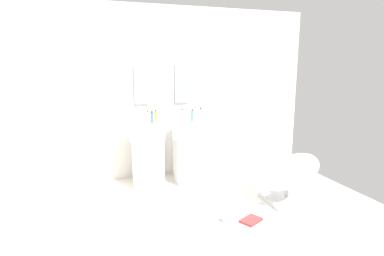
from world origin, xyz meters
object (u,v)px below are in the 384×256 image
(soap_bottle_amber, at_px, (156,116))
(pedestal_sink_left, at_px, (147,151))
(soap_bottle_blue, at_px, (152,118))
(pedestal_sink_right, at_px, (189,147))
(coffee_mug, at_px, (226,219))
(towel_rack, at_px, (55,177))
(lounge_chair, at_px, (288,175))
(soap_bottle_white, at_px, (148,116))
(soap_bottle_grey, at_px, (201,114))
(magazine_red, at_px, (251,220))
(soap_bottle_green, at_px, (192,116))
(soap_bottle_clear, at_px, (182,114))

(soap_bottle_amber, bearing_deg, pedestal_sink_left, -169.99)
(soap_bottle_blue, xyz_separation_m, soap_bottle_amber, (0.09, 0.17, -0.00))
(soap_bottle_amber, bearing_deg, pedestal_sink_right, -2.84)
(coffee_mug, bearing_deg, towel_rack, 170.37)
(lounge_chair, relative_size, towel_rack, 1.07)
(soap_bottle_white, bearing_deg, lounge_chair, -37.49)
(coffee_mug, relative_size, soap_bottle_amber, 0.52)
(soap_bottle_grey, height_order, soap_bottle_amber, soap_bottle_grey)
(magazine_red, xyz_separation_m, coffee_mug, (-0.28, 0.06, 0.03))
(pedestal_sink_right, bearing_deg, coffee_mug, -90.00)
(soap_bottle_grey, bearing_deg, towel_rack, -150.88)
(pedestal_sink_right, xyz_separation_m, lounge_chair, (0.98, -1.07, -0.18))
(pedestal_sink_right, xyz_separation_m, soap_bottle_amber, (-0.49, 0.02, 0.50))
(soap_bottle_blue, relative_size, soap_bottle_white, 1.19)
(towel_rack, bearing_deg, lounge_chair, 0.26)
(soap_bottle_grey, relative_size, soap_bottle_green, 0.98)
(soap_bottle_green, bearing_deg, pedestal_sink_left, 163.37)
(magazine_red, bearing_deg, soap_bottle_amber, 89.29)
(towel_rack, bearing_deg, pedestal_sink_right, 31.91)
(soap_bottle_grey, bearing_deg, pedestal_sink_left, 178.73)
(magazine_red, bearing_deg, pedestal_sink_left, 93.77)
(soap_bottle_clear, bearing_deg, soap_bottle_green, -82.60)
(lounge_chair, distance_m, soap_bottle_amber, 1.95)
(soap_bottle_white, bearing_deg, soap_bottle_grey, -11.26)
(coffee_mug, xyz_separation_m, soap_bottle_clear, (-0.06, 1.55, 0.96))
(soap_bottle_grey, height_order, soap_bottle_green, soap_bottle_green)
(towel_rack, xyz_separation_m, soap_bottle_amber, (1.25, 1.10, 0.40))
(coffee_mug, relative_size, soap_bottle_grey, 0.49)
(soap_bottle_blue, bearing_deg, coffee_mug, -64.96)
(pedestal_sink_left, distance_m, soap_bottle_white, 0.51)
(magazine_red, height_order, soap_bottle_white, soap_bottle_white)
(towel_rack, xyz_separation_m, coffee_mug, (1.73, -0.29, -0.58))
(soap_bottle_blue, xyz_separation_m, soap_bottle_grey, (0.74, 0.13, 0.00))
(towel_rack, relative_size, soap_bottle_grey, 5.61)
(coffee_mug, distance_m, soap_bottle_clear, 1.82)
(coffee_mug, bearing_deg, soap_bottle_clear, 92.05)
(soap_bottle_grey, bearing_deg, pedestal_sink_right, 174.16)
(towel_rack, xyz_separation_m, magazine_red, (2.01, -0.36, -0.61))
(towel_rack, xyz_separation_m, soap_bottle_grey, (1.91, 1.06, 0.40))
(coffee_mug, distance_m, soap_bottle_blue, 1.67)
(towel_rack, distance_m, soap_bottle_clear, 2.13)
(magazine_red, relative_size, soap_bottle_clear, 1.78)
(towel_rack, relative_size, soap_bottle_white, 6.91)
(soap_bottle_blue, height_order, soap_bottle_grey, soap_bottle_grey)
(pedestal_sink_left, height_order, pedestal_sink_right, same)
(soap_bottle_amber, bearing_deg, towel_rack, -138.50)
(pedestal_sink_right, distance_m, magazine_red, 1.55)
(magazine_red, height_order, soap_bottle_grey, soap_bottle_grey)
(pedestal_sink_left, height_order, soap_bottle_clear, soap_bottle_clear)
(towel_rack, relative_size, magazine_red, 3.98)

